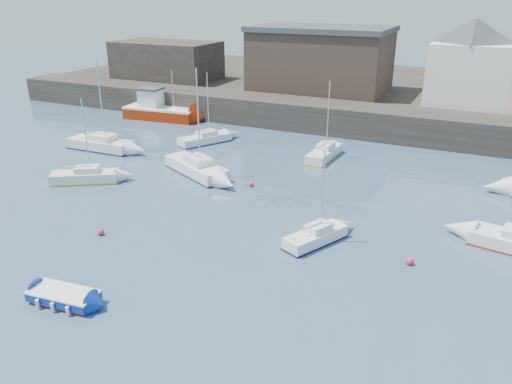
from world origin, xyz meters
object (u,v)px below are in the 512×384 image
at_px(fishing_boat, 159,109).
at_px(sailboat_b, 196,168).
at_px(buoy_far, 251,186).
at_px(sailboat_a, 85,177).
at_px(sailboat_e, 101,144).
at_px(buoy_mid, 409,264).
at_px(blue_dinghy, 64,296).
at_px(sailboat_c, 316,236).
at_px(sailboat_f, 324,153).
at_px(sailboat_h, 205,139).
at_px(buoy_near, 101,235).

relative_size(fishing_boat, sailboat_b, 1.03).
bearing_deg(buoy_far, sailboat_b, 173.97).
xyz_separation_m(sailboat_a, sailboat_b, (7.13, 5.49, 0.10)).
bearing_deg(sailboat_e, buoy_mid, -17.03).
bearing_deg(fishing_boat, sailboat_a, -70.60).
bearing_deg(blue_dinghy, sailboat_c, 50.98).
height_order(fishing_boat, sailboat_a, sailboat_a).
bearing_deg(sailboat_e, fishing_boat, 99.89).
distance_m(blue_dinghy, sailboat_f, 27.81).
height_order(sailboat_b, sailboat_h, sailboat_b).
bearing_deg(sailboat_h, sailboat_f, 2.40).
distance_m(sailboat_b, buoy_mid, 20.29).
relative_size(sailboat_h, buoy_near, 16.10).
bearing_deg(sailboat_h, sailboat_a, -102.75).
distance_m(sailboat_a, sailboat_b, 9.00).
distance_m(fishing_boat, sailboat_a, 21.39).
bearing_deg(buoy_far, buoy_mid, -27.51).
distance_m(blue_dinghy, sailboat_c, 14.67).
bearing_deg(sailboat_f, sailboat_c, -73.52).
relative_size(sailboat_b, buoy_mid, 19.56).
bearing_deg(fishing_boat, sailboat_c, -38.89).
relative_size(fishing_boat, sailboat_e, 1.05).
relative_size(sailboat_f, buoy_far, 17.32).
distance_m(sailboat_b, sailboat_f, 12.05).
distance_m(blue_dinghy, buoy_far, 18.29).
xyz_separation_m(sailboat_f, sailboat_h, (-12.43, -0.52, -0.04)).
bearing_deg(buoy_mid, sailboat_b, 158.12).
bearing_deg(sailboat_f, fishing_boat, 165.09).
bearing_deg(sailboat_c, sailboat_e, 159.74).
relative_size(sailboat_e, sailboat_h, 1.24).
bearing_deg(sailboat_b, sailboat_a, -142.42).
relative_size(fishing_boat, buoy_mid, 20.11).
relative_size(blue_dinghy, buoy_near, 8.41).
bearing_deg(blue_dinghy, sailboat_e, 127.57).
xyz_separation_m(buoy_mid, buoy_far, (-13.42, 6.99, 0.00)).
bearing_deg(sailboat_e, sailboat_b, -8.92).
xyz_separation_m(blue_dinghy, fishing_boat, (-18.13, 33.47, 0.76)).
bearing_deg(sailboat_a, sailboat_b, 37.58).
bearing_deg(sailboat_f, sailboat_a, -137.65).
height_order(blue_dinghy, sailboat_b, sailboat_b).
distance_m(sailboat_h, buoy_mid, 27.73).
distance_m(blue_dinghy, fishing_boat, 38.08).
distance_m(sailboat_a, buoy_mid, 26.03).
relative_size(sailboat_f, buoy_mid, 15.43).
distance_m(fishing_boat, sailboat_h, 12.13).
bearing_deg(sailboat_h, sailboat_b, -63.55).
height_order(fishing_boat, sailboat_f, sailboat_f).
xyz_separation_m(blue_dinghy, sailboat_c, (9.24, 11.40, 0.07)).
height_order(sailboat_f, sailboat_h, sailboat_h).
bearing_deg(buoy_mid, buoy_far, 152.49).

